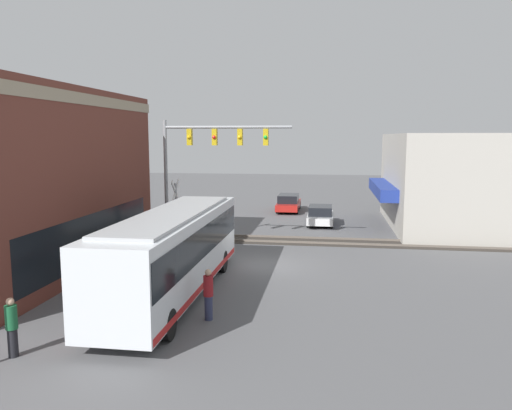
{
  "coord_description": "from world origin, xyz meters",
  "views": [
    {
      "loc": [
        -23.71,
        -3.23,
        6.28
      ],
      "look_at": [
        4.29,
        0.94,
        2.39
      ],
      "focal_mm": 35.0,
      "sensor_mm": 36.0,
      "label": 1
    }
  ],
  "objects_px": {
    "parked_car_red": "(289,203)",
    "crossing_signal": "(176,206)",
    "parked_car_white": "(320,216)",
    "pedestrian_by_lamp": "(12,327)",
    "pedestrian_near_bus": "(208,294)",
    "city_bus": "(173,250)"
  },
  "relations": [
    {
      "from": "city_bus",
      "to": "pedestrian_near_bus",
      "type": "relative_size",
      "value": 6.67
    },
    {
      "from": "crossing_signal",
      "to": "pedestrian_by_lamp",
      "type": "height_order",
      "value": "crossing_signal"
    },
    {
      "from": "crossing_signal",
      "to": "parked_car_white",
      "type": "bearing_deg",
      "value": -46.33
    },
    {
      "from": "city_bus",
      "to": "parked_car_white",
      "type": "height_order",
      "value": "city_bus"
    },
    {
      "from": "parked_car_red",
      "to": "pedestrian_by_lamp",
      "type": "height_order",
      "value": "pedestrian_by_lamp"
    },
    {
      "from": "crossing_signal",
      "to": "pedestrian_near_bus",
      "type": "xyz_separation_m",
      "value": [
        -11.64,
        -4.81,
        -1.37
      ]
    },
    {
      "from": "crossing_signal",
      "to": "parked_car_white",
      "type": "xyz_separation_m",
      "value": [
        7.86,
        -8.23,
        -1.65
      ]
    },
    {
      "from": "crossing_signal",
      "to": "pedestrian_near_bus",
      "type": "relative_size",
      "value": 2.12
    },
    {
      "from": "pedestrian_by_lamp",
      "to": "pedestrian_near_bus",
      "type": "height_order",
      "value": "pedestrian_near_bus"
    },
    {
      "from": "crossing_signal",
      "to": "pedestrian_near_bus",
      "type": "bearing_deg",
      "value": -157.56
    },
    {
      "from": "parked_car_white",
      "to": "pedestrian_near_bus",
      "type": "height_order",
      "value": "pedestrian_near_bus"
    },
    {
      "from": "crossing_signal",
      "to": "parked_car_red",
      "type": "relative_size",
      "value": 0.79
    },
    {
      "from": "crossing_signal",
      "to": "parked_car_red",
      "type": "xyz_separation_m",
      "value": [
        14.04,
        -5.43,
        -1.62
      ]
    },
    {
      "from": "crossing_signal",
      "to": "pedestrian_near_bus",
      "type": "height_order",
      "value": "crossing_signal"
    },
    {
      "from": "city_bus",
      "to": "parked_car_white",
      "type": "distance_m",
      "value": 18.05
    },
    {
      "from": "parked_car_red",
      "to": "crossing_signal",
      "type": "bearing_deg",
      "value": 158.85
    },
    {
      "from": "parked_car_red",
      "to": "pedestrian_by_lamp",
      "type": "relative_size",
      "value": 2.76
    },
    {
      "from": "parked_car_white",
      "to": "pedestrian_by_lamp",
      "type": "xyz_separation_m",
      "value": [
        -23.17,
        8.28,
        0.25
      ]
    },
    {
      "from": "pedestrian_by_lamp",
      "to": "pedestrian_near_bus",
      "type": "bearing_deg",
      "value": -52.94
    },
    {
      "from": "crossing_signal",
      "to": "parked_car_red",
      "type": "distance_m",
      "value": 15.15
    },
    {
      "from": "parked_car_white",
      "to": "pedestrian_near_bus",
      "type": "relative_size",
      "value": 2.42
    },
    {
      "from": "city_bus",
      "to": "pedestrian_by_lamp",
      "type": "relative_size",
      "value": 6.84
    }
  ]
}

